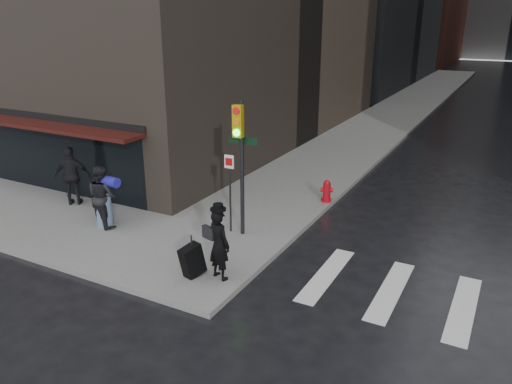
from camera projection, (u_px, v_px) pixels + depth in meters
ground at (188, 260)px, 13.14m from camera, size 140.00×140.00×0.00m
sidewalk_left at (409, 105)px, 35.55m from camera, size 4.00×50.00×0.15m
crosswalk at (503, 318)px, 10.64m from camera, size 8.50×3.00×0.01m
storefront at (51, 146)px, 17.21m from camera, size 8.40×1.11×2.83m
man_overcoat at (213, 247)px, 11.74m from camera, size 1.22×0.90×1.93m
man_jeans at (103, 196)px, 14.64m from camera, size 1.31×0.95×1.86m
man_greycoat at (72, 176)px, 16.32m from camera, size 1.23×1.01×1.96m
traffic_light at (239, 151)px, 13.51m from camera, size 0.96×0.45×3.85m
fire_hydrant at (327, 192)px, 16.75m from camera, size 0.44×0.33×0.76m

